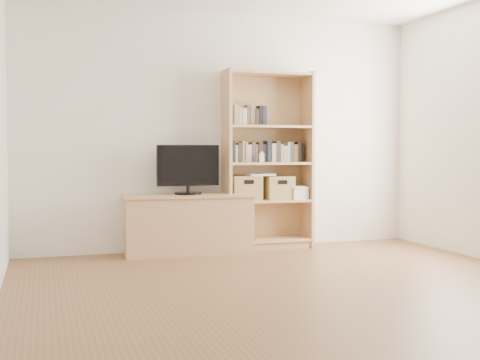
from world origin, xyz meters
name	(u,v)px	position (x,y,z in m)	size (l,w,h in m)	color
floor	(323,301)	(0.00, 0.00, 0.00)	(4.50, 5.00, 0.01)	brown
back_wall	(224,132)	(0.00, 2.50, 1.30)	(4.50, 0.02, 2.60)	silver
tv_stand	(188,225)	(-0.47, 2.25, 0.30)	(1.32, 0.49, 0.60)	tan
bookshelf	(268,160)	(0.46, 2.33, 0.98)	(0.98, 0.35, 1.97)	tan
television	(188,169)	(-0.47, 2.25, 0.89)	(0.66, 0.05, 0.52)	black
books_row_mid	(267,152)	(0.46, 2.35, 1.08)	(0.85, 0.17, 0.23)	black
books_row_upper	(248,116)	(0.24, 2.35, 1.47)	(0.39, 0.15, 0.21)	black
baby_monitor	(262,158)	(0.34, 2.22, 1.01)	(0.05, 0.03, 0.10)	white
basket_left	(245,188)	(0.19, 2.33, 0.68)	(0.32, 0.26, 0.26)	#A37F49
basket_right	(278,188)	(0.58, 2.32, 0.67)	(0.31, 0.26, 0.26)	#A37F49
laptop	(260,175)	(0.36, 2.31, 0.82)	(0.30, 0.21, 0.02)	silver
magazine_stack	(296,193)	(0.79, 2.31, 0.61)	(0.18, 0.27, 0.12)	silver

